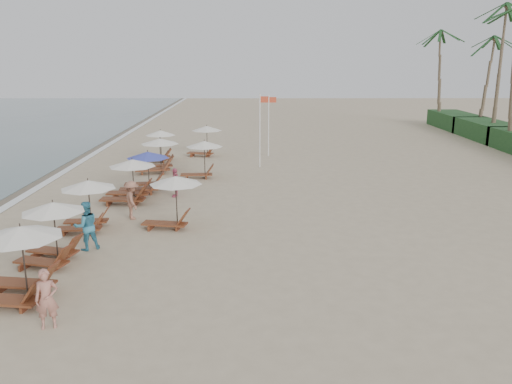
{
  "coord_description": "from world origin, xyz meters",
  "views": [
    {
      "loc": [
        0.78,
        -16.67,
        7.0
      ],
      "look_at": [
        1.0,
        5.48,
        1.3
      ],
      "focal_mm": 36.32,
      "sensor_mm": 36.0,
      "label": 1
    }
  ],
  "objects_px": {
    "lounger_station_4": "(144,172)",
    "beachgoer_mid_b": "(132,200)",
    "lounger_station_5": "(156,156)",
    "inland_station_0": "(171,196)",
    "lounger_station_1": "(49,233)",
    "beachgoer_mid_a": "(86,226)",
    "inland_station_2": "(204,137)",
    "lounger_station_2": "(85,204)",
    "lounger_station_3": "(128,182)",
    "inland_station_1": "(201,155)",
    "lounger_station_6": "(158,146)",
    "lounger_station_0": "(16,264)",
    "beachgoer_far_a": "(175,182)",
    "beachgoer_near": "(47,299)",
    "flag_pole_near": "(260,127)"
  },
  "relations": [
    {
      "from": "lounger_station_1",
      "to": "lounger_station_3",
      "type": "xyz_separation_m",
      "value": [
        0.85,
        8.13,
        -0.1
      ]
    },
    {
      "from": "lounger_station_3",
      "to": "lounger_station_5",
      "type": "bearing_deg",
      "value": 88.58
    },
    {
      "from": "lounger_station_4",
      "to": "lounger_station_6",
      "type": "bearing_deg",
      "value": 94.71
    },
    {
      "from": "lounger_station_1",
      "to": "inland_station_1",
      "type": "xyz_separation_m",
      "value": [
        4.05,
        13.55,
        0.28
      ]
    },
    {
      "from": "lounger_station_4",
      "to": "inland_station_0",
      "type": "height_order",
      "value": "inland_station_0"
    },
    {
      "from": "lounger_station_0",
      "to": "inland_station_0",
      "type": "height_order",
      "value": "lounger_station_0"
    },
    {
      "from": "lounger_station_6",
      "to": "lounger_station_1",
      "type": "bearing_deg",
      "value": -91.61
    },
    {
      "from": "lounger_station_3",
      "to": "inland_station_0",
      "type": "height_order",
      "value": "inland_station_0"
    },
    {
      "from": "inland_station_2",
      "to": "flag_pole_near",
      "type": "bearing_deg",
      "value": -45.5
    },
    {
      "from": "lounger_station_1",
      "to": "lounger_station_3",
      "type": "distance_m",
      "value": 8.17
    },
    {
      "from": "inland_station_1",
      "to": "beachgoer_mid_a",
      "type": "bearing_deg",
      "value": -104.59
    },
    {
      "from": "lounger_station_1",
      "to": "lounger_station_5",
      "type": "relative_size",
      "value": 0.88
    },
    {
      "from": "beachgoer_far_a",
      "to": "beachgoer_near",
      "type": "bearing_deg",
      "value": -3.29
    },
    {
      "from": "lounger_station_1",
      "to": "beachgoer_mid_a",
      "type": "bearing_deg",
      "value": 56.85
    },
    {
      "from": "lounger_station_6",
      "to": "inland_station_0",
      "type": "relative_size",
      "value": 0.92
    },
    {
      "from": "lounger_station_3",
      "to": "lounger_station_6",
      "type": "bearing_deg",
      "value": 91.74
    },
    {
      "from": "lounger_station_6",
      "to": "inland_station_0",
      "type": "height_order",
      "value": "inland_station_0"
    },
    {
      "from": "lounger_station_4",
      "to": "beachgoer_mid_b",
      "type": "distance_m",
      "value": 5.06
    },
    {
      "from": "lounger_station_4",
      "to": "inland_station_0",
      "type": "distance_m",
      "value": 6.81
    },
    {
      "from": "lounger_station_2",
      "to": "lounger_station_6",
      "type": "bearing_deg",
      "value": 88.46
    },
    {
      "from": "lounger_station_1",
      "to": "beachgoer_mid_a",
      "type": "relative_size",
      "value": 1.33
    },
    {
      "from": "lounger_station_0",
      "to": "beachgoer_near",
      "type": "bearing_deg",
      "value": -47.84
    },
    {
      "from": "lounger_station_3",
      "to": "beachgoer_mid_a",
      "type": "distance_m",
      "value": 6.81
    },
    {
      "from": "beachgoer_near",
      "to": "lounger_station_3",
      "type": "bearing_deg",
      "value": 76.8
    },
    {
      "from": "inland_station_0",
      "to": "flag_pole_near",
      "type": "relative_size",
      "value": 0.55
    },
    {
      "from": "lounger_station_1",
      "to": "inland_station_1",
      "type": "bearing_deg",
      "value": 73.38
    },
    {
      "from": "lounger_station_0",
      "to": "lounger_station_1",
      "type": "bearing_deg",
      "value": 92.27
    },
    {
      "from": "lounger_station_6",
      "to": "beachgoer_mid_a",
      "type": "bearing_deg",
      "value": -88.91
    },
    {
      "from": "inland_station_1",
      "to": "beachgoer_mid_b",
      "type": "xyz_separation_m",
      "value": [
        -2.34,
        -8.32,
        -0.53
      ]
    },
    {
      "from": "lounger_station_5",
      "to": "inland_station_2",
      "type": "distance_m",
      "value": 6.19
    },
    {
      "from": "beachgoer_mid_b",
      "to": "lounger_station_0",
      "type": "bearing_deg",
      "value": 144.55
    },
    {
      "from": "lounger_station_4",
      "to": "inland_station_2",
      "type": "relative_size",
      "value": 1.01
    },
    {
      "from": "lounger_station_5",
      "to": "lounger_station_6",
      "type": "bearing_deg",
      "value": 97.95
    },
    {
      "from": "lounger_station_3",
      "to": "inland_station_2",
      "type": "relative_size",
      "value": 1.03
    },
    {
      "from": "lounger_station_5",
      "to": "inland_station_0",
      "type": "bearing_deg",
      "value": -76.77
    },
    {
      "from": "inland_station_0",
      "to": "beachgoer_far_a",
      "type": "height_order",
      "value": "inland_station_0"
    },
    {
      "from": "inland_station_0",
      "to": "inland_station_2",
      "type": "bearing_deg",
      "value": 90.32
    },
    {
      "from": "lounger_station_4",
      "to": "beachgoer_near",
      "type": "height_order",
      "value": "lounger_station_4"
    },
    {
      "from": "lounger_station_0",
      "to": "beachgoer_far_a",
      "type": "relative_size",
      "value": 1.79
    },
    {
      "from": "lounger_station_2",
      "to": "lounger_station_3",
      "type": "bearing_deg",
      "value": 80.8
    },
    {
      "from": "beachgoer_mid_a",
      "to": "flag_pole_near",
      "type": "bearing_deg",
      "value": -145.21
    },
    {
      "from": "beachgoer_mid_b",
      "to": "beachgoer_mid_a",
      "type": "bearing_deg",
      "value": 143.44
    },
    {
      "from": "lounger_station_0",
      "to": "lounger_station_2",
      "type": "xyz_separation_m",
      "value": [
        0.01,
        6.51,
        -0.0
      ]
    },
    {
      "from": "inland_station_2",
      "to": "beachgoer_far_a",
      "type": "height_order",
      "value": "inland_station_2"
    },
    {
      "from": "lounger_station_0",
      "to": "lounger_station_5",
      "type": "relative_size",
      "value": 0.96
    },
    {
      "from": "lounger_station_5",
      "to": "inland_station_1",
      "type": "distance_m",
      "value": 3.46
    },
    {
      "from": "lounger_station_2",
      "to": "lounger_station_3",
      "type": "relative_size",
      "value": 0.9
    },
    {
      "from": "lounger_station_3",
      "to": "lounger_station_5",
      "type": "xyz_separation_m",
      "value": [
        0.17,
        7.07,
        0.02
      ]
    },
    {
      "from": "inland_station_1",
      "to": "beachgoer_mid_a",
      "type": "xyz_separation_m",
      "value": [
        -3.18,
        -12.23,
        -0.47
      ]
    },
    {
      "from": "beachgoer_far_a",
      "to": "beachgoer_mid_b",
      "type": "bearing_deg",
      "value": -17.1
    }
  ]
}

